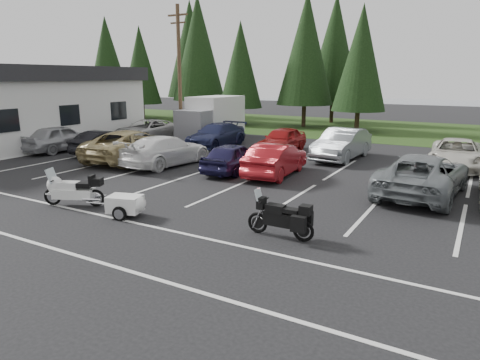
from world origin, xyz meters
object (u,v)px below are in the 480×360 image
car_near_2 (132,145)px  car_near_3 (166,151)px  building (3,106)px  car_near_1 (105,142)px  car_near_6 (423,175)px  touring_motorcycle (73,187)px  car_near_4 (233,157)px  car_far_4 (456,154)px  box_truck (208,118)px  car_near_5 (276,159)px  cargo_trailer (125,206)px  car_far_0 (147,130)px  adventure_motorcycle (280,214)px  car_far_2 (282,140)px  car_near_0 (61,138)px  utility_pole (179,70)px  car_far_1 (216,135)px  car_far_3 (342,144)px

car_near_2 → car_near_3: car_near_2 is taller
building → car_near_1: building is taller
car_near_1 → car_near_6: 16.67m
touring_motorcycle → car_near_4: bearing=51.5°
car_far_4 → box_truck: bearing=168.1°
box_truck → car_near_1: box_truck is taller
car_near_1 → building: bearing=4.2°
car_near_1 → car_near_3: 5.08m
car_near_5 → cargo_trailer: car_near_5 is taller
car_far_0 → adventure_motorcycle: car_far_0 is taller
car_near_3 → car_near_1: bearing=-3.5°
car_far_2 → car_near_2: bearing=-131.5°
car_near_1 → car_far_4: car_far_4 is taller
car_near_6 → car_near_4: bearing=4.5°
car_far_0 → cargo_trailer: 16.45m
car_near_0 → building: bearing=-1.1°
building → car_far_0: 9.05m
car_near_2 → cargo_trailer: 9.47m
utility_pole → car_near_2: utility_pole is taller
utility_pole → car_near_5: (11.05, -7.65, -3.98)m
utility_pole → car_near_4: 12.69m
car_near_1 → car_near_4: car_near_4 is taller
cargo_trailer → adventure_motorcycle: 4.98m
building → car_near_4: size_ratio=3.94×
car_near_6 → car_far_1: 13.94m
car_far_0 → cargo_trailer: size_ratio=3.51×
car_far_4 → touring_motorcycle: bearing=-131.8°
car_near_3 → adventure_motorcycle: car_near_3 is taller
car_near_0 → car_near_4: (11.57, 0.18, -0.10)m
car_far_2 → car_far_3: bearing=-6.5°
car_near_2 → car_far_2: (5.66, 6.24, -0.09)m
car_far_4 → car_far_2: bearing=176.5°
car_far_1 → car_far_3: bearing=-1.2°
box_truck → cargo_trailer: size_ratio=3.82×
car_near_4 → car_far_4: (8.79, 5.88, 0.02)m
utility_pole → car_far_1: bearing=-26.6°
car_near_2 → car_near_5: car_near_2 is taller
building → touring_motorcycle: bearing=-25.4°
car_near_3 → touring_motorcycle: size_ratio=2.15×
utility_pole → car_near_2: 9.58m
car_far_1 → car_near_4: bearing=-50.8°
car_near_2 → adventure_motorcycle: 12.87m
cargo_trailer → car_near_2: bearing=115.4°
car_near_5 → car_far_3: car_far_3 is taller
box_truck → car_near_5: size_ratio=1.29×
car_near_5 → car_far_2: size_ratio=1.05×
car_near_3 → car_far_0: bearing=-36.7°
car_near_1 → car_far_2: car_far_2 is taller
car_near_6 → car_far_0: car_near_6 is taller
car_far_2 → cargo_trailer: size_ratio=2.83×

